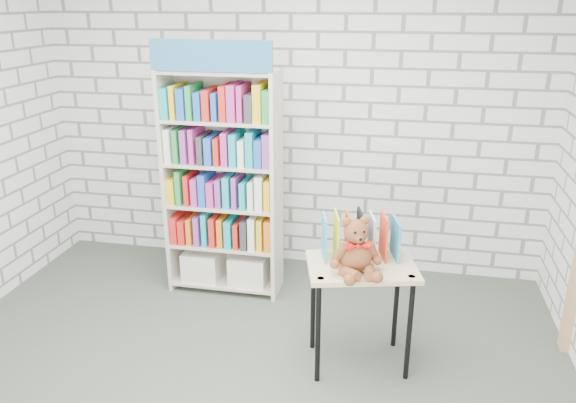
# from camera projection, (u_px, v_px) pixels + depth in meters

# --- Properties ---
(ground) EXTENTS (4.50, 4.50, 0.00)m
(ground) POSITION_uv_depth(u_px,v_px,m) (230.00, 392.00, 3.61)
(ground) COLOR #414A3E
(ground) RESTS_ON ground
(room_shell) EXTENTS (4.52, 4.02, 2.81)m
(room_shell) POSITION_uv_depth(u_px,v_px,m) (218.00, 118.00, 3.00)
(room_shell) COLOR silver
(room_shell) RESTS_ON ground
(bookshelf) EXTENTS (0.94, 0.36, 2.11)m
(bookshelf) POSITION_uv_depth(u_px,v_px,m) (223.00, 182.00, 4.61)
(bookshelf) COLOR beige
(bookshelf) RESTS_ON ground
(display_table) EXTENTS (0.80, 0.64, 0.75)m
(display_table) POSITION_uv_depth(u_px,v_px,m) (361.00, 279.00, 3.69)
(display_table) COLOR tan
(display_table) RESTS_ON ground
(table_books) EXTENTS (0.53, 0.33, 0.29)m
(table_books) POSITION_uv_depth(u_px,v_px,m) (360.00, 237.00, 3.71)
(table_books) COLOR #2BA6BC
(table_books) RESTS_ON display_table
(teddy_bear) EXTENTS (0.34, 0.33, 0.37)m
(teddy_bear) POSITION_uv_depth(u_px,v_px,m) (356.00, 251.00, 3.50)
(teddy_bear) COLOR brown
(teddy_bear) RESTS_ON display_table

